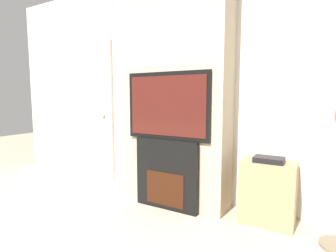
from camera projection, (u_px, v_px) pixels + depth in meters
wall_back at (186, 85)px, 3.12m from camera, size 6.00×0.06×2.70m
chimney_breast at (177, 84)px, 2.92m from camera, size 1.19×0.41×2.70m
fireplace at (168, 174)px, 2.85m from camera, size 0.73×0.15×0.76m
television at (168, 106)px, 2.76m from camera, size 0.97×0.07×0.71m
media_stand at (268, 191)px, 2.51m from camera, size 0.49×0.33×0.65m
entry_door at (88, 111)px, 3.89m from camera, size 0.94×0.09×2.00m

